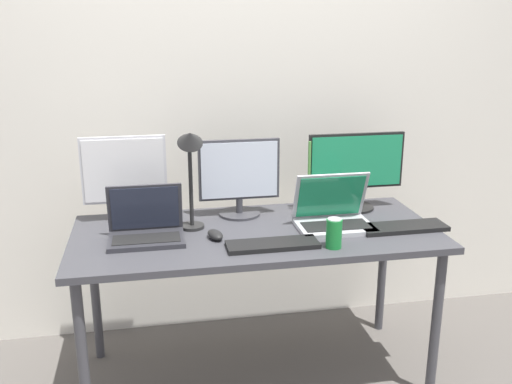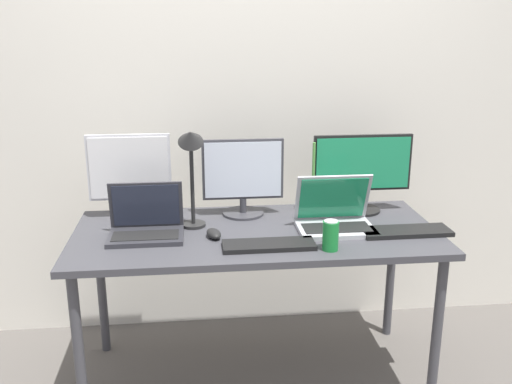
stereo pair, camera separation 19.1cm
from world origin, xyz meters
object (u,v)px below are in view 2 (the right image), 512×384
(laptop_silver, at_px, (146,224))
(laptop_secondary, at_px, (334,217))
(monitor_center, at_px, (243,176))
(desk_lamp, at_px, (191,158))
(monitor_left, at_px, (130,173))
(keyboard_main, at_px, (269,245))
(mouse_by_keyboard, at_px, (214,234))
(monitor_right, at_px, (362,170))
(keyboard_aux, at_px, (406,231))
(work_desk, at_px, (256,244))
(bamboo_vase, at_px, (313,200))
(soda_can_near_keyboard, at_px, (331,235))

(laptop_silver, height_order, laptop_secondary, laptop_secondary)
(monitor_center, xyz_separation_m, desk_lamp, (-0.24, -0.18, 0.14))
(monitor_left, xyz_separation_m, laptop_silver, (0.09, -0.27, -0.16))
(keyboard_main, height_order, mouse_by_keyboard, mouse_by_keyboard)
(laptop_secondary, bearing_deg, desk_lamp, 174.70)
(monitor_center, bearing_deg, monitor_right, -0.78)
(keyboard_aux, bearing_deg, desk_lamp, 169.90)
(work_desk, xyz_separation_m, bamboo_vase, (0.29, 0.19, 0.14))
(monitor_right, height_order, soda_can_near_keyboard, monitor_right)
(monitor_center, xyz_separation_m, laptop_secondary, (0.39, -0.24, -0.13))
(laptop_silver, xyz_separation_m, laptop_secondary, (0.83, 0.00, 0.00))
(mouse_by_keyboard, relative_size, bamboo_vase, 0.30)
(bamboo_vase, bearing_deg, keyboard_main, -123.84)
(desk_lamp, bearing_deg, monitor_center, 36.97)
(monitor_right, height_order, laptop_secondary, monitor_right)
(monitor_left, xyz_separation_m, keyboard_main, (0.60, -0.45, -0.20))
(laptop_secondary, relative_size, keyboard_main, 0.88)
(laptop_silver, bearing_deg, monitor_right, 12.90)
(monitor_left, distance_m, soda_can_near_keyboard, 1.00)
(bamboo_vase, relative_size, desk_lamp, 0.74)
(monitor_center, height_order, mouse_by_keyboard, monitor_center)
(monitor_left, xyz_separation_m, desk_lamp, (0.29, -0.21, 0.12))
(laptop_silver, relative_size, bamboo_vase, 0.90)
(keyboard_main, relative_size, soda_can_near_keyboard, 3.04)
(monitor_right, distance_m, laptop_silver, 1.06)
(keyboard_aux, height_order, bamboo_vase, bamboo_vase)
(soda_can_near_keyboard, bearing_deg, keyboard_main, 167.84)
(work_desk, distance_m, keyboard_aux, 0.67)
(laptop_secondary, height_order, soda_can_near_keyboard, laptop_secondary)
(keyboard_aux, bearing_deg, soda_can_near_keyboard, -159.31)
(work_desk, bearing_deg, keyboard_aux, -9.37)
(monitor_center, bearing_deg, laptop_secondary, -31.38)
(mouse_by_keyboard, relative_size, desk_lamp, 0.22)
(monitor_left, bearing_deg, laptop_secondary, -16.05)
(monitor_left, xyz_separation_m, mouse_by_keyboard, (0.38, -0.32, -0.19))
(monitor_right, xyz_separation_m, keyboard_aux, (0.11, -0.33, -0.20))
(soda_can_near_keyboard, bearing_deg, monitor_left, 149.05)
(soda_can_near_keyboard, bearing_deg, monitor_center, 123.29)
(monitor_right, distance_m, mouse_by_keyboard, 0.81)
(keyboard_main, bearing_deg, soda_can_near_keyboard, -12.49)
(mouse_by_keyboard, bearing_deg, monitor_center, 47.31)
(monitor_left, distance_m, laptop_secondary, 0.97)
(monitor_center, bearing_deg, keyboard_aux, -25.83)
(monitor_center, relative_size, mouse_by_keyboard, 3.60)
(monitor_right, height_order, laptop_silver, monitor_right)
(desk_lamp, bearing_deg, keyboard_aux, -9.42)
(mouse_by_keyboard, bearing_deg, keyboard_main, -46.41)
(keyboard_main, distance_m, keyboard_aux, 0.63)
(soda_can_near_keyboard, xyz_separation_m, desk_lamp, (-0.56, 0.30, 0.27))
(monitor_left, bearing_deg, monitor_right, -1.78)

